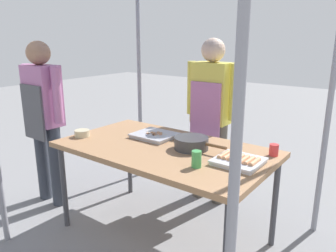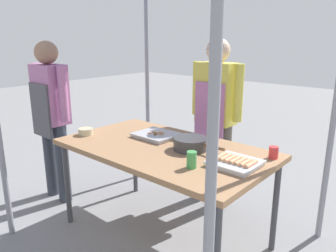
% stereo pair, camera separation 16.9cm
% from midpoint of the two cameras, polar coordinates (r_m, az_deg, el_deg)
% --- Properties ---
extents(ground_plane, '(18.00, 18.00, 0.00)m').
position_cam_midpoint_polar(ground_plane, '(2.81, -2.46, -18.22)').
color(ground_plane, slate).
extents(stall_table, '(1.60, 0.90, 0.75)m').
position_cam_midpoint_polar(stall_table, '(2.50, -2.64, -4.75)').
color(stall_table, '#9E724C').
rests_on(stall_table, ground).
extents(tray_grilled_sausages, '(0.30, 0.29, 0.05)m').
position_cam_midpoint_polar(tray_grilled_sausages, '(2.18, 9.95, -5.94)').
color(tray_grilled_sausages, silver).
rests_on(tray_grilled_sausages, stall_table).
extents(tray_meat_skewers, '(0.33, 0.29, 0.04)m').
position_cam_midpoint_polar(tray_meat_skewers, '(2.71, -4.13, -1.64)').
color(tray_meat_skewers, '#ADADB2').
rests_on(tray_meat_skewers, stall_table).
extents(cooking_wok, '(0.41, 0.25, 0.09)m').
position_cam_midpoint_polar(cooking_wok, '(2.41, 2.11, -2.92)').
color(cooking_wok, '#38383A').
rests_on(cooking_wok, stall_table).
extents(condiment_bowl, '(0.12, 0.12, 0.06)m').
position_cam_midpoint_polar(condiment_bowl, '(2.83, -16.31, -1.23)').
color(condiment_bowl, '#BFB28C').
rests_on(condiment_bowl, stall_table).
extents(drink_cup_near_edge, '(0.06, 0.06, 0.11)m').
position_cam_midpoint_polar(drink_cup_near_edge, '(2.08, 2.63, -5.77)').
color(drink_cup_near_edge, '#3F994C').
rests_on(drink_cup_near_edge, stall_table).
extents(drink_cup_by_wok, '(0.06, 0.06, 0.08)m').
position_cam_midpoint_polar(drink_cup_by_wok, '(2.37, 15.91, -4.03)').
color(drink_cup_by_wok, red).
rests_on(drink_cup_by_wok, stall_table).
extents(vendor_woman, '(0.52, 0.23, 1.54)m').
position_cam_midpoint_polar(vendor_woman, '(3.04, 5.87, 2.93)').
color(vendor_woman, '#595147').
rests_on(vendor_woman, ground).
extents(customer_nearby, '(0.52, 0.22, 1.52)m').
position_cam_midpoint_polar(customer_nearby, '(3.22, -22.11, 2.30)').
color(customer_nearby, '#333842').
rests_on(customer_nearby, ground).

